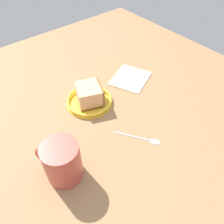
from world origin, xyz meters
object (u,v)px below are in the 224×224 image
object	(u,v)px
cake_slice	(89,94)
teaspoon	(147,139)
small_plate	(89,101)
folded_napkin	(130,78)
tea_mug	(62,161)

from	to	relation	value
cake_slice	teaspoon	xyz separation A→B (cm)	(22.70, 3.33, -3.36)
small_plate	folded_napkin	distance (cm)	19.12
teaspoon	cake_slice	bearing A→B (deg)	-171.65
cake_slice	small_plate	bearing A→B (deg)	-112.43
small_plate	cake_slice	world-z (taller)	cake_slice
cake_slice	folded_napkin	bearing A→B (deg)	93.03
teaspoon	folded_napkin	world-z (taller)	teaspoon
small_plate	teaspoon	bearing A→B (deg)	8.92
folded_napkin	cake_slice	bearing A→B (deg)	-86.97
tea_mug	cake_slice	bearing A→B (deg)	130.47
cake_slice	teaspoon	size ratio (longest dim) A/B	0.88
small_plate	folded_napkin	bearing A→B (deg)	92.68
cake_slice	tea_mug	bearing A→B (deg)	-49.53
folded_napkin	tea_mug	bearing A→B (deg)	-65.14
folded_napkin	teaspoon	bearing A→B (deg)	-33.21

